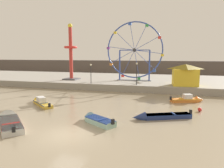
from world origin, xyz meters
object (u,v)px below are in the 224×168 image
at_px(motorboat_seafoam, 96,120).
at_px(promenade_lamp_near, 91,70).
at_px(ferris_wheel_blue_frame, 134,51).
at_px(motorboat_pale_grey, 9,121).
at_px(promenade_lamp_far, 137,70).
at_px(motorboat_mustard_yellow, 40,102).
at_px(drop_tower_red_tower, 71,55).
at_px(mooring_buoy_orange, 200,110).
at_px(motorboat_navy_blue, 158,116).
at_px(motorboat_orange_hull, 189,99).
at_px(carnival_booth_yellow_awning, 185,74).

bearing_deg(motorboat_seafoam, promenade_lamp_near, -36.11).
relative_size(ferris_wheel_blue_frame, promenade_lamp_near, 3.30).
relative_size(motorboat_pale_grey, promenade_lamp_far, 1.45).
bearing_deg(motorboat_mustard_yellow, ferris_wheel_blue_frame, -78.20).
bearing_deg(drop_tower_red_tower, promenade_lamp_far, -18.05).
bearing_deg(mooring_buoy_orange, motorboat_mustard_yellow, -174.98).
xyz_separation_m(motorboat_navy_blue, drop_tower_red_tower, (-18.40, 18.50, 5.97)).
relative_size(motorboat_orange_hull, motorboat_navy_blue, 0.79).
distance_m(motorboat_orange_hull, motorboat_pale_grey, 21.20).
distance_m(motorboat_navy_blue, motorboat_pale_grey, 13.82).
relative_size(motorboat_mustard_yellow, promenade_lamp_near, 1.45).
bearing_deg(motorboat_orange_hull, carnival_booth_yellow_awning, 69.63).
bearing_deg(mooring_buoy_orange, drop_tower_red_tower, 146.98).
height_order(motorboat_orange_hull, promenade_lamp_far, promenade_lamp_far).
height_order(motorboat_mustard_yellow, motorboat_seafoam, motorboat_mustard_yellow).
bearing_deg(motorboat_orange_hull, motorboat_seafoam, -149.57).
distance_m(motorboat_pale_grey, ferris_wheel_blue_frame, 27.18).
xyz_separation_m(motorboat_mustard_yellow, carnival_booth_yellow_awning, (17.99, 13.57, 2.68)).
height_order(motorboat_seafoam, motorboat_pale_grey, motorboat_pale_grey).
height_order(motorboat_pale_grey, promenade_lamp_far, promenade_lamp_far).
bearing_deg(drop_tower_red_tower, promenade_lamp_near, -36.69).
xyz_separation_m(motorboat_orange_hull, promenade_lamp_far, (-7.78, 5.48, 3.27)).
relative_size(motorboat_orange_hull, drop_tower_red_tower, 0.40).
height_order(ferris_wheel_blue_frame, mooring_buoy_orange, ferris_wheel_blue_frame).
distance_m(motorboat_pale_grey, mooring_buoy_orange, 19.25).
height_order(motorboat_seafoam, motorboat_orange_hull, motorboat_orange_hull).
distance_m(ferris_wheel_blue_frame, drop_tower_red_tower, 12.81).
distance_m(motorboat_orange_hull, promenade_lamp_far, 10.07).
relative_size(motorboat_navy_blue, motorboat_pale_grey, 1.06).
height_order(motorboat_navy_blue, motorboat_pale_grey, motorboat_pale_grey).
height_order(promenade_lamp_near, mooring_buoy_orange, promenade_lamp_near).
xyz_separation_m(motorboat_orange_hull, motorboat_navy_blue, (-3.51, -8.41, -0.09)).
distance_m(motorboat_seafoam, mooring_buoy_orange, 11.66).
bearing_deg(motorboat_pale_grey, ferris_wheel_blue_frame, -62.38).
height_order(motorboat_mustard_yellow, motorboat_orange_hull, motorboat_orange_hull).
relative_size(promenade_lamp_near, promenade_lamp_far, 0.92).
height_order(promenade_lamp_far, mooring_buoy_orange, promenade_lamp_far).
bearing_deg(mooring_buoy_orange, promenade_lamp_near, 148.39).
xyz_separation_m(motorboat_orange_hull, ferris_wheel_blue_frame, (-9.25, 11.92, 6.52)).
height_order(motorboat_mustard_yellow, promenade_lamp_near, promenade_lamp_near).
height_order(motorboat_mustard_yellow, motorboat_pale_grey, motorboat_pale_grey).
distance_m(motorboat_orange_hull, carnival_booth_yellow_awning, 7.76).
bearing_deg(motorboat_navy_blue, ferris_wheel_blue_frame, -97.79).
xyz_separation_m(promenade_lamp_near, mooring_buoy_orange, (16.61, -10.23, -3.20)).
xyz_separation_m(motorboat_mustard_yellow, motorboat_seafoam, (9.16, -4.91, -0.00)).
xyz_separation_m(motorboat_mustard_yellow, drop_tower_red_tower, (-3.83, 16.37, 5.92)).
bearing_deg(motorboat_orange_hull, motorboat_pale_grey, -161.57).
bearing_deg(ferris_wheel_blue_frame, motorboat_orange_hull, -52.19).
bearing_deg(drop_tower_red_tower, motorboat_pale_grey, -76.76).
height_order(motorboat_navy_blue, mooring_buoy_orange, motorboat_navy_blue).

